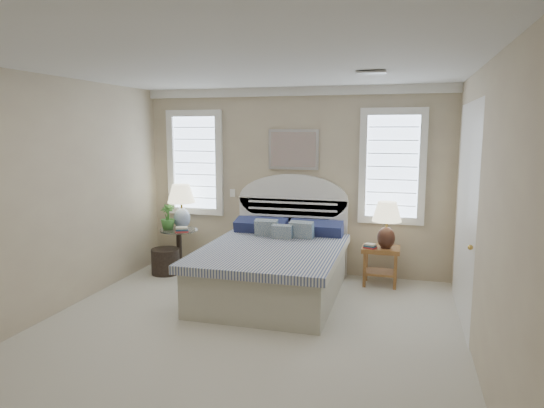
% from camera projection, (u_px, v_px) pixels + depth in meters
% --- Properties ---
extents(floor, '(4.50, 5.00, 0.01)m').
position_uv_depth(floor, '(238.00, 338.00, 4.93)').
color(floor, '#BAB29E').
rests_on(floor, ground).
extents(ceiling, '(4.50, 5.00, 0.01)m').
position_uv_depth(ceiling, '(235.00, 65.00, 4.52)').
color(ceiling, silver).
rests_on(ceiling, wall_back).
extents(wall_back, '(4.50, 0.02, 2.70)m').
position_uv_depth(wall_back, '(294.00, 182.00, 7.11)').
color(wall_back, tan).
rests_on(wall_back, floor).
extents(wall_left, '(0.02, 5.00, 2.70)m').
position_uv_depth(wall_left, '(43.00, 199.00, 5.32)').
color(wall_left, tan).
rests_on(wall_left, floor).
extents(wall_right, '(0.02, 5.00, 2.70)m').
position_uv_depth(wall_right, '(485.00, 219.00, 4.13)').
color(wall_right, tan).
rests_on(wall_right, floor).
extents(crown_molding, '(4.50, 0.08, 0.12)m').
position_uv_depth(crown_molding, '(294.00, 91.00, 6.87)').
color(crown_molding, white).
rests_on(crown_molding, wall_back).
extents(hvac_vent, '(0.30, 0.20, 0.02)m').
position_uv_depth(hvac_vent, '(371.00, 73.00, 4.97)').
color(hvac_vent, '#B2B2B2').
rests_on(hvac_vent, ceiling).
extents(switch_plate, '(0.08, 0.01, 0.12)m').
position_uv_depth(switch_plate, '(233.00, 193.00, 7.37)').
color(switch_plate, white).
rests_on(switch_plate, wall_back).
extents(window_left, '(0.90, 0.06, 1.60)m').
position_uv_depth(window_left, '(195.00, 163.00, 7.46)').
color(window_left, silver).
rests_on(window_left, wall_back).
extents(window_right, '(0.90, 0.06, 1.60)m').
position_uv_depth(window_right, '(392.00, 167.00, 6.68)').
color(window_right, silver).
rests_on(window_right, wall_back).
extents(painting, '(0.74, 0.04, 0.58)m').
position_uv_depth(painting, '(293.00, 150.00, 7.00)').
color(painting, silver).
rests_on(painting, wall_back).
extents(closet_door, '(0.02, 1.80, 2.40)m').
position_uv_depth(closet_door, '(465.00, 213.00, 5.30)').
color(closet_door, white).
rests_on(closet_door, floor).
extents(bed, '(1.72, 2.28, 1.47)m').
position_uv_depth(bed, '(275.00, 264.00, 6.26)').
color(bed, '#B7B5A1').
rests_on(bed, floor).
extents(side_table_left, '(0.56, 0.56, 0.63)m').
position_uv_depth(side_table_left, '(179.00, 245.00, 7.26)').
color(side_table_left, black).
rests_on(side_table_left, floor).
extents(nightstand_right, '(0.50, 0.40, 0.53)m').
position_uv_depth(nightstand_right, '(381.00, 257.00, 6.58)').
color(nightstand_right, '#9F5F34').
rests_on(nightstand_right, floor).
extents(floor_pot, '(0.54, 0.54, 0.37)m').
position_uv_depth(floor_pot, '(166.00, 261.00, 7.13)').
color(floor_pot, black).
rests_on(floor_pot, floor).
extents(lamp_left, '(0.48, 0.48, 0.67)m').
position_uv_depth(lamp_left, '(181.00, 201.00, 7.28)').
color(lamp_left, silver).
rests_on(lamp_left, side_table_left).
extents(lamp_right, '(0.51, 0.51, 0.64)m').
position_uv_depth(lamp_right, '(387.00, 220.00, 6.44)').
color(lamp_right, black).
rests_on(lamp_right, nightstand_right).
extents(potted_plant, '(0.23, 0.23, 0.38)m').
position_uv_depth(potted_plant, '(168.00, 217.00, 7.20)').
color(potted_plant, '#316D2B').
rests_on(potted_plant, side_table_left).
extents(books_left, '(0.23, 0.20, 0.08)m').
position_uv_depth(books_left, '(182.00, 230.00, 7.02)').
color(books_left, '#A5292B').
rests_on(books_left, side_table_left).
extents(books_right, '(0.18, 0.16, 0.06)m').
position_uv_depth(books_right, '(370.00, 246.00, 6.48)').
color(books_right, '#A5292B').
rests_on(books_right, nightstand_right).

